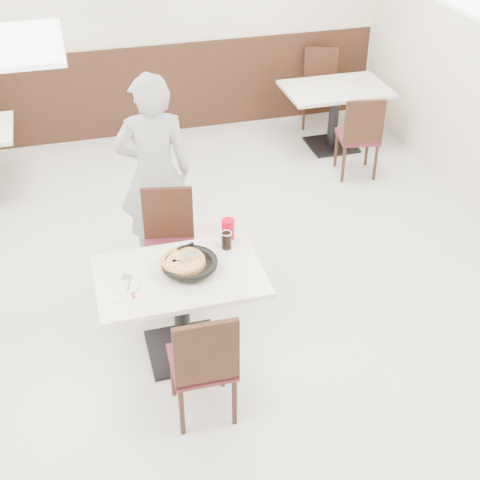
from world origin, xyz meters
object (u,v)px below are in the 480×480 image
object	(u,v)px
diner_person	(154,174)
red_cup	(228,229)
pizza_pan	(189,266)
side_plate	(126,287)
bg_chair_right_far	(320,90)
chair_far	(169,250)
bg_chair_right_near	(358,135)
bg_table_right	(333,117)
chair_near	(202,359)
pizza	(183,263)
cola_glass	(226,241)
main_table	(182,314)

from	to	relation	value
diner_person	red_cup	bearing A→B (deg)	119.89
pizza_pan	diner_person	size ratio (longest dim) A/B	0.18
side_plate	bg_chair_right_far	xyz separation A→B (m)	(2.89, 3.72, -0.28)
red_cup	diner_person	xyz separation A→B (m)	(-0.42, 0.89, 0.07)
chair_far	side_plate	xyz separation A→B (m)	(-0.43, -0.77, 0.28)
side_plate	bg_chair_right_near	xyz separation A→B (m)	(2.82, 2.38, -0.28)
bg_chair_right_near	chair_far	bearing A→B (deg)	-136.58
bg_table_right	bg_chair_right_near	xyz separation A→B (m)	(-0.01, -0.70, 0.10)
side_plate	bg_table_right	xyz separation A→B (m)	(2.83, 3.09, -0.38)
chair_near	diner_person	distance (m)	1.91
pizza	cola_glass	bearing A→B (deg)	25.93
cola_glass	bg_chair_right_far	world-z (taller)	bg_chair_right_far
pizza_pan	bg_table_right	distance (m)	3.85
pizza_pan	bg_chair_right_near	size ratio (longest dim) A/B	0.35
pizza	diner_person	distance (m)	1.21
pizza_pan	bg_chair_right_far	xyz separation A→B (m)	(2.42, 3.64, -0.32)
diner_person	bg_chair_right_near	size ratio (longest dim) A/B	1.90
pizza_pan	cola_glass	distance (m)	0.39
diner_person	cola_glass	bearing A→B (deg)	114.72
chair_near	bg_chair_right_near	distance (m)	3.80
chair_near	chair_far	bearing A→B (deg)	90.25
chair_far	pizza_pan	bearing A→B (deg)	105.09
side_plate	bg_chair_right_near	bearing A→B (deg)	40.16
side_plate	bg_table_right	bearing A→B (deg)	47.48
main_table	bg_table_right	distance (m)	3.89
side_plate	cola_glass	bearing A→B (deg)	19.61
cola_glass	bg_chair_right_near	world-z (taller)	bg_chair_right_near
chair_near	cola_glass	world-z (taller)	chair_near
chair_near	pizza_pan	xyz separation A→B (m)	(0.06, 0.63, 0.32)
chair_near	main_table	bearing A→B (deg)	92.84
cola_glass	pizza_pan	bearing A→B (deg)	-147.74
bg_chair_right_far	chair_far	bearing A→B (deg)	71.57
main_table	side_plate	world-z (taller)	side_plate
chair_far	pizza	xyz separation A→B (m)	(-0.00, -0.66, 0.34)
side_plate	bg_chair_right_far	size ratio (longest dim) A/B	0.19
chair_near	bg_chair_right_near	world-z (taller)	same
side_plate	bg_chair_right_far	bearing A→B (deg)	52.15
red_cup	bg_chair_right_near	bearing A→B (deg)	44.83
red_cup	chair_far	bearing A→B (deg)	139.67
pizza	diner_person	size ratio (longest dim) A/B	0.18
bg_table_right	bg_chair_right_far	bearing A→B (deg)	84.55
pizza	cola_glass	xyz separation A→B (m)	(0.37, 0.18, 0.00)
bg_chair_right_near	cola_glass	bearing A→B (deg)	-124.57
pizza_pan	red_cup	distance (m)	0.51
main_table	bg_chair_right_near	bearing A→B (deg)	43.66
side_plate	bg_table_right	size ratio (longest dim) A/B	0.15
main_table	pizza_pan	world-z (taller)	pizza_pan
red_cup	diner_person	world-z (taller)	diner_person
main_table	bg_chair_right_far	bearing A→B (deg)	55.64
pizza	side_plate	bearing A→B (deg)	-166.34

